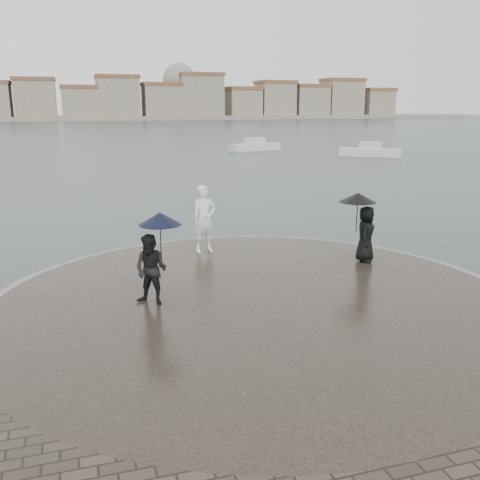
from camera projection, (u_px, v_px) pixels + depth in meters
name	position (u px, v px, depth m)	size (l,w,h in m)	color
ground	(326.00, 390.00, 9.01)	(400.00, 400.00, 0.00)	#2B3835
kerb_ring	(257.00, 308.00, 12.20)	(12.50, 12.50, 0.32)	gray
quay_tip	(257.00, 307.00, 12.20)	(11.90, 11.90, 0.36)	#2D261E
statue	(204.00, 219.00, 15.88)	(0.73, 0.48, 2.01)	white
visitor_left	(153.00, 256.00, 11.70)	(1.22, 1.05, 2.04)	black
visitor_right	(363.00, 222.00, 14.89)	(1.21, 1.08, 1.95)	black
far_skyline	(57.00, 101.00, 154.27)	(260.00, 20.00, 37.00)	gray
boats	(205.00, 156.00, 45.94)	(41.45, 18.80, 1.50)	silver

